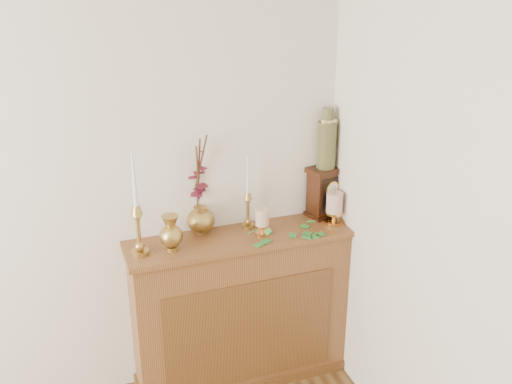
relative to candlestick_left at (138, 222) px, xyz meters
name	(u,v)px	position (x,y,z in m)	size (l,w,h in m)	color
console_shelf	(241,313)	(0.54, 0.03, -0.67)	(1.24, 0.34, 0.93)	brown
candlestick_left	(138,222)	(0.00, 0.00, 0.00)	(0.09, 0.09, 0.54)	#B09946
candlestick_center	(248,205)	(0.61, 0.11, -0.04)	(0.07, 0.07, 0.42)	#B09946
bud_vase	(171,233)	(0.16, -0.01, -0.08)	(0.12, 0.12, 0.19)	#B09946
ginger_jar	(198,186)	(0.36, 0.18, 0.07)	(0.23, 0.25, 0.56)	#B09946
pillar_candle_left	(262,220)	(0.66, 0.00, -0.10)	(0.08, 0.08, 0.16)	#DE984D
pillar_candle_right	(334,206)	(1.08, 0.00, -0.07)	(0.10, 0.10, 0.20)	#DE984D
ivy_garland	(274,235)	(0.70, -0.05, -0.16)	(0.48, 0.21, 0.08)	#2D762D
mantel_clock	(325,192)	(1.08, 0.12, -0.04)	(0.22, 0.18, 0.29)	black
ceramic_vase	(327,141)	(1.08, 0.13, 0.26)	(0.11, 0.11, 0.34)	#193223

